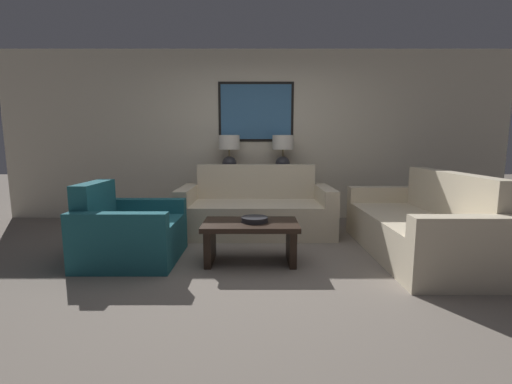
% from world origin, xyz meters
% --- Properties ---
extents(ground_plane, '(20.00, 20.00, 0.00)m').
position_xyz_m(ground_plane, '(0.00, 0.00, 0.00)').
color(ground_plane, slate).
extents(back_wall, '(8.02, 0.12, 2.65)m').
position_xyz_m(back_wall, '(0.00, 2.31, 1.33)').
color(back_wall, beige).
rests_on(back_wall, ground_plane).
extents(console_table, '(1.31, 0.37, 0.77)m').
position_xyz_m(console_table, '(0.00, 2.04, 0.38)').
color(console_table, brown).
rests_on(console_table, ground_plane).
extents(table_lamp_left, '(0.32, 0.32, 0.57)m').
position_xyz_m(table_lamp_left, '(-0.41, 2.04, 1.11)').
color(table_lamp_left, '#333338').
rests_on(table_lamp_left, console_table).
extents(table_lamp_right, '(0.32, 0.32, 0.57)m').
position_xyz_m(table_lamp_right, '(0.41, 2.04, 1.11)').
color(table_lamp_right, '#333338').
rests_on(table_lamp_right, console_table).
extents(couch_by_back_wall, '(2.04, 0.93, 0.91)m').
position_xyz_m(couch_by_back_wall, '(0.00, 1.35, 0.30)').
color(couch_by_back_wall, beige).
rests_on(couch_by_back_wall, ground_plane).
extents(couch_by_side, '(0.93, 2.04, 0.91)m').
position_xyz_m(couch_by_side, '(1.78, 0.40, 0.30)').
color(couch_by_side, beige).
rests_on(couch_by_side, ground_plane).
extents(coffee_table, '(0.97, 0.55, 0.42)m').
position_xyz_m(coffee_table, '(-0.06, 0.16, 0.30)').
color(coffee_table, black).
rests_on(coffee_table, ground_plane).
extents(decorative_bowl, '(0.27, 0.27, 0.05)m').
position_xyz_m(decorative_bowl, '(-0.01, 0.17, 0.45)').
color(decorative_bowl, '#232328').
rests_on(decorative_bowl, coffee_table).
extents(armchair_near_back_wall, '(0.94, 0.93, 0.82)m').
position_xyz_m(armchair_near_back_wall, '(-1.33, 0.23, 0.28)').
color(armchair_near_back_wall, '#1E5B66').
rests_on(armchair_near_back_wall, ground_plane).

